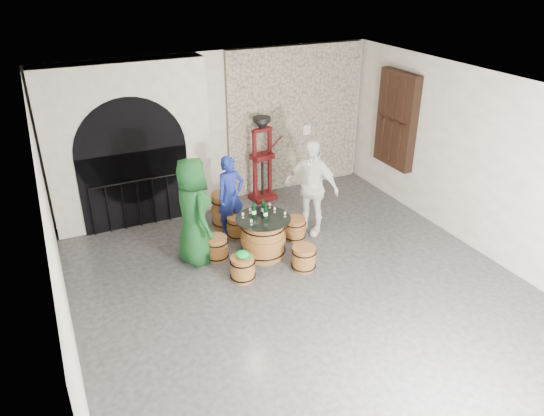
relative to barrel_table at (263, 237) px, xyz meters
name	(u,v)px	position (x,y,z in m)	size (l,w,h in m)	color
ground	(306,293)	(0.14, -1.38, -0.37)	(8.00, 8.00, 0.00)	#2A2A2C
wall_back	(218,129)	(0.14, 2.62, 1.23)	(8.00, 8.00, 0.00)	silver
wall_front	(539,393)	(0.14, -5.38, 1.23)	(8.00, 8.00, 0.00)	silver
wall_left	(57,258)	(-3.36, -1.38, 1.23)	(8.00, 8.00, 0.00)	silver
wall_right	(487,167)	(3.64, -1.38, 1.23)	(8.00, 8.00, 0.00)	silver
ceiling	(313,97)	(0.14, -1.38, 2.83)	(8.00, 8.00, 0.00)	beige
stone_facing_panel	(295,119)	(1.94, 2.56, 1.23)	(3.20, 0.12, 3.18)	#ADA28A
arched_opening	(129,146)	(-1.76, 2.36, 1.21)	(3.10, 0.60, 3.19)	silver
shuttered_window	(396,120)	(3.52, 1.02, 1.43)	(0.23, 1.10, 2.00)	black
barrel_table	(263,237)	(0.00, 0.00, 0.00)	(0.98, 0.98, 0.76)	#915F2A
barrel_stool_left	(217,248)	(-0.80, 0.24, -0.16)	(0.43, 0.43, 0.43)	#915F2A
barrel_stool_far	(238,227)	(-0.17, 0.82, -0.16)	(0.43, 0.43, 0.43)	#915F2A
barrel_stool_right	(295,229)	(0.79, 0.29, -0.16)	(0.43, 0.43, 0.43)	#915F2A
barrel_stool_near_right	(304,258)	(0.44, -0.72, -0.16)	(0.43, 0.43, 0.43)	#915F2A
barrel_stool_near_left	(243,268)	(-0.63, -0.56, -0.16)	(0.43, 0.43, 0.43)	#915F2A
green_cap	(243,255)	(-0.63, -0.56, 0.10)	(0.26, 0.22, 0.12)	#0D9634
person_green	(193,212)	(-1.15, 0.35, 0.59)	(0.94, 0.61, 1.93)	#12411A
person_blue	(231,196)	(-0.21, 1.03, 0.41)	(0.57, 0.38, 1.57)	navy
person_white	(311,187)	(1.20, 0.44, 0.56)	(1.10, 0.46, 1.88)	white
wine_bottle_left	(254,210)	(-0.13, 0.10, 0.51)	(0.08, 0.08, 0.32)	black
wine_bottle_center	(265,212)	(0.02, -0.05, 0.51)	(0.08, 0.08, 0.32)	black
wine_bottle_right	(263,208)	(0.06, 0.12, 0.51)	(0.08, 0.08, 0.32)	black
tasting_glass_a	(251,222)	(-0.29, -0.15, 0.43)	(0.05, 0.05, 0.10)	#C56526
tasting_glass_b	(275,210)	(0.27, 0.11, 0.43)	(0.05, 0.05, 0.10)	#C56526
tasting_glass_c	(250,211)	(-0.13, 0.27, 0.43)	(0.05, 0.05, 0.10)	#C56526
tasting_glass_d	(270,206)	(0.27, 0.31, 0.43)	(0.05, 0.05, 0.10)	#C56526
tasting_glass_e	(285,214)	(0.36, -0.13, 0.43)	(0.05, 0.05, 0.10)	#C56526
tasting_glass_f	(243,215)	(-0.32, 0.15, 0.43)	(0.05, 0.05, 0.10)	#C56526
side_barrel	(225,210)	(-0.24, 1.32, -0.02)	(0.54, 0.54, 0.71)	#915F2A
corking_press	(262,153)	(0.96, 2.17, 0.71)	(0.80, 0.50, 1.87)	#550E0E
control_box	(306,129)	(2.19, 2.48, 0.98)	(0.18, 0.10, 0.22)	silver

